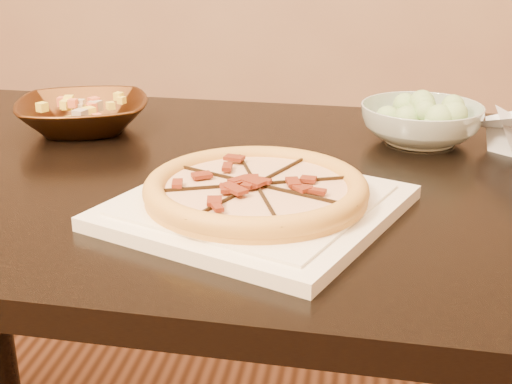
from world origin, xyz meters
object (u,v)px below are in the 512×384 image
dining_table (193,233)px  salad_bowl (421,124)px  plate (256,206)px  pizza (256,189)px  bronze_bowl (83,115)px

dining_table → salad_bowl: bearing=28.9°
dining_table → plate: plate is taller
dining_table → salad_bowl: 0.42m
plate → pizza: bearing=174.9°
dining_table → bronze_bowl: bearing=144.9°
dining_table → plate: bearing=-52.0°
plate → pizza: (-0.00, 0.00, 0.02)m
dining_table → bronze_bowl: (-0.24, 0.17, 0.14)m
plate → bronze_bowl: bearing=137.9°
bronze_bowl → salad_bowl: (0.59, 0.03, 0.00)m
dining_table → pizza: pizza is taller
pizza → bronze_bowl: (-0.36, 0.33, -0.01)m
plate → bronze_bowl: 0.49m
pizza → plate: bearing=-5.1°
dining_table → salad_bowl: salad_bowl is taller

